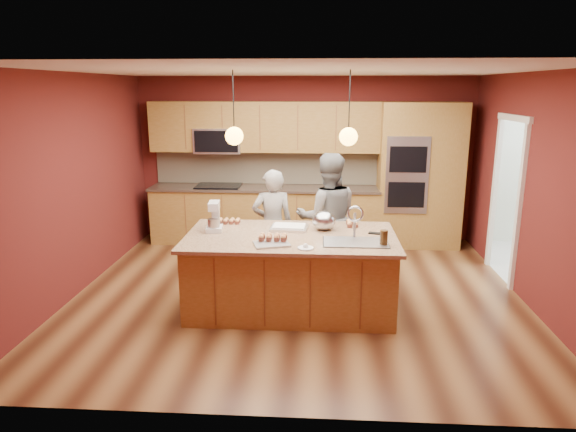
# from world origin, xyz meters

# --- Properties ---
(floor) EXTENTS (5.50, 5.50, 0.00)m
(floor) POSITION_xyz_m (0.00, 0.00, 0.00)
(floor) COLOR #402112
(floor) RESTS_ON ground
(ceiling) EXTENTS (5.50, 5.50, 0.00)m
(ceiling) POSITION_xyz_m (0.00, 0.00, 2.70)
(ceiling) COLOR silver
(ceiling) RESTS_ON ground
(wall_back) EXTENTS (5.50, 0.00, 5.50)m
(wall_back) POSITION_xyz_m (0.00, 2.50, 1.35)
(wall_back) COLOR #541715
(wall_back) RESTS_ON ground
(wall_front) EXTENTS (5.50, 0.00, 5.50)m
(wall_front) POSITION_xyz_m (0.00, -2.50, 1.35)
(wall_front) COLOR #541715
(wall_front) RESTS_ON ground
(wall_left) EXTENTS (0.00, 5.00, 5.00)m
(wall_left) POSITION_xyz_m (-2.75, 0.00, 1.35)
(wall_left) COLOR #541715
(wall_left) RESTS_ON ground
(wall_right) EXTENTS (0.00, 5.00, 5.00)m
(wall_right) POSITION_xyz_m (2.75, 0.00, 1.35)
(wall_right) COLOR #541715
(wall_right) RESTS_ON ground
(cabinet_run) EXTENTS (3.74, 0.64, 2.30)m
(cabinet_run) POSITION_xyz_m (-0.68, 2.25, 0.98)
(cabinet_run) COLOR brown
(cabinet_run) RESTS_ON floor
(oven_column) EXTENTS (1.30, 0.62, 2.30)m
(oven_column) POSITION_xyz_m (1.85, 2.19, 1.15)
(oven_column) COLOR brown
(oven_column) RESTS_ON floor
(doorway_trim) EXTENTS (0.08, 1.11, 2.20)m
(doorway_trim) POSITION_xyz_m (2.73, 0.80, 1.05)
(doorway_trim) COLOR white
(doorway_trim) RESTS_ON wall_right
(pendant_left) EXTENTS (0.20, 0.20, 0.80)m
(pendant_left) POSITION_xyz_m (-0.68, -0.41, 2.00)
(pendant_left) COLOR black
(pendant_left) RESTS_ON ceiling
(pendant_right) EXTENTS (0.20, 0.20, 0.80)m
(pendant_right) POSITION_xyz_m (0.56, -0.41, 2.00)
(pendant_right) COLOR black
(pendant_right) RESTS_ON ceiling
(island) EXTENTS (2.40, 1.34, 1.26)m
(island) POSITION_xyz_m (-0.04, -0.42, 0.45)
(island) COLOR brown
(island) RESTS_ON floor
(person_left) EXTENTS (0.60, 0.46, 1.49)m
(person_left) POSITION_xyz_m (-0.36, 0.51, 0.75)
(person_left) COLOR black
(person_left) RESTS_ON floor
(person_right) EXTENTS (0.89, 0.73, 1.71)m
(person_right) POSITION_xyz_m (0.37, 0.51, 0.86)
(person_right) COLOR slate
(person_right) RESTS_ON floor
(stand_mixer) EXTENTS (0.21, 0.27, 0.35)m
(stand_mixer) POSITION_xyz_m (-0.96, -0.28, 1.03)
(stand_mixer) COLOR silver
(stand_mixer) RESTS_ON island
(sheet_cake) EXTENTS (0.45, 0.35, 0.05)m
(sheet_cake) POSITION_xyz_m (-0.10, -0.15, 0.90)
(sheet_cake) COLOR silver
(sheet_cake) RESTS_ON island
(cooling_rack) EXTENTS (0.43, 0.36, 0.02)m
(cooling_rack) POSITION_xyz_m (-0.24, -0.79, 0.89)
(cooling_rack) COLOR #ACAEB3
(cooling_rack) RESTS_ON island
(mixing_bowl) EXTENTS (0.28, 0.28, 0.23)m
(mixing_bowl) POSITION_xyz_m (0.32, -0.15, 0.99)
(mixing_bowl) COLOR #ADB0B3
(mixing_bowl) RESTS_ON island
(plate) EXTENTS (0.17, 0.17, 0.01)m
(plate) POSITION_xyz_m (0.12, -0.91, 0.89)
(plate) COLOR white
(plate) RESTS_ON island
(tumbler) EXTENTS (0.08, 0.08, 0.16)m
(tumbler) POSITION_xyz_m (0.95, -0.73, 0.96)
(tumbler) COLOR #34210D
(tumbler) RESTS_ON island
(phone) EXTENTS (0.16, 0.11, 0.01)m
(phone) POSITION_xyz_m (0.90, -0.29, 0.89)
(phone) COLOR black
(phone) RESTS_ON island
(cupcakes_left) EXTENTS (0.28, 0.14, 0.06)m
(cupcakes_left) POSITION_xyz_m (-0.85, 0.06, 0.91)
(cupcakes_left) COLOR tan
(cupcakes_left) RESTS_ON island
(cupcakes_rack) EXTENTS (0.32, 0.16, 0.07)m
(cupcakes_rack) POSITION_xyz_m (-0.24, -0.68, 0.94)
(cupcakes_rack) COLOR tan
(cupcakes_rack) RESTS_ON island
(cupcakes_right) EXTENTS (0.15, 0.23, 0.07)m
(cupcakes_right) POSITION_xyz_m (0.66, 0.04, 0.92)
(cupcakes_right) COLOR tan
(cupcakes_right) RESTS_ON island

